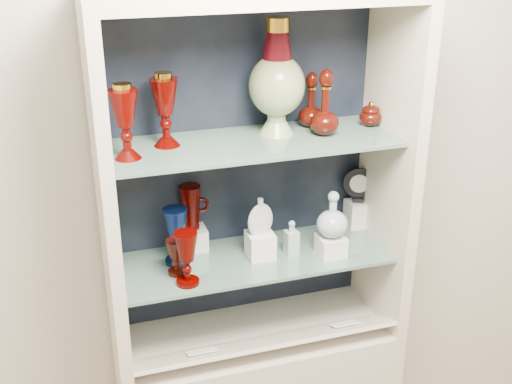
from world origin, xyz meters
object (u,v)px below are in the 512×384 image
object	(u,v)px
pedestal_lamp_left	(165,110)
ruby_decanter_b	(311,98)
ruby_goblet_tall	(187,259)
enamel_urn	(277,77)
lidded_bowl	(371,113)
clear_round_decanter	(332,215)
flat_flask	(260,215)
cameo_medallion	(359,184)
ruby_decanter_a	(325,99)
ruby_goblet_small	(176,257)
pedestal_lamp_right	(125,122)
cobalt_goblet	(176,236)
clear_square_bottle	(292,237)
ruby_pitcher	(190,207)

from	to	relation	value
pedestal_lamp_left	ruby_decanter_b	xyz separation A→B (m)	(0.50, 0.05, -0.02)
ruby_decanter_b	ruby_goblet_tall	xyz separation A→B (m)	(-0.48, -0.19, -0.43)
enamel_urn	lidded_bowl	distance (m)	0.36
clear_round_decanter	enamel_urn	bearing A→B (deg)	144.23
flat_flask	cameo_medallion	world-z (taller)	cameo_medallion
ruby_decanter_a	ruby_goblet_small	size ratio (longest dim) A/B	1.98
ruby_decanter_a	ruby_goblet_small	distance (m)	0.70
ruby_decanter_b	ruby_goblet_tall	world-z (taller)	ruby_decanter_b
ruby_decanter_b	ruby_goblet_tall	distance (m)	0.67
enamel_urn	lidded_bowl	bearing A→B (deg)	-2.90
enamel_urn	ruby_decanter_b	bearing A→B (deg)	14.10
pedestal_lamp_right	ruby_goblet_tall	distance (m)	0.47
enamel_urn	cameo_medallion	bearing A→B (deg)	9.89
lidded_bowl	enamel_urn	bearing A→B (deg)	177.10
cobalt_goblet	clear_round_decanter	distance (m)	0.53
cameo_medallion	enamel_urn	bearing A→B (deg)	-147.61
cobalt_goblet	clear_square_bottle	distance (m)	0.39
ruby_decanter_a	cobalt_goblet	xyz separation A→B (m)	(-0.50, 0.05, -0.44)
enamel_urn	ruby_goblet_tall	distance (m)	0.64
lidded_bowl	cobalt_goblet	world-z (taller)	lidded_bowl
pedestal_lamp_right	clear_round_decanter	distance (m)	0.76
ruby_decanter_a	cameo_medallion	xyz separation A→B (m)	(0.20, 0.12, -0.37)
enamel_urn	ruby_decanter_b	size ratio (longest dim) A/B	1.89
ruby_goblet_tall	flat_flask	size ratio (longest dim) A/B	1.36
enamel_urn	ruby_pitcher	world-z (taller)	enamel_urn
pedestal_lamp_right	enamel_urn	distance (m)	0.51
cameo_medallion	pedestal_lamp_left	bearing A→B (deg)	-151.70
clear_round_decanter	cameo_medallion	xyz separation A→B (m)	(0.18, 0.18, 0.02)
flat_flask	clear_round_decanter	bearing A→B (deg)	-26.18
clear_square_bottle	flat_flask	world-z (taller)	flat_flask
ruby_pitcher	ruby_goblet_tall	bearing A→B (deg)	-95.30
cobalt_goblet	ruby_goblet_tall	distance (m)	0.15
ruby_goblet_tall	flat_flask	xyz separation A→B (m)	(0.27, 0.10, 0.07)
lidded_bowl	clear_square_bottle	distance (m)	0.50
ruby_decanter_b	ruby_goblet_small	xyz separation A→B (m)	(-0.50, -0.12, -0.46)
clear_square_bottle	cobalt_goblet	bearing A→B (deg)	171.21
ruby_decanter_a	ruby_pitcher	xyz separation A→B (m)	(-0.43, 0.13, -0.38)
ruby_decanter_a	cameo_medallion	distance (m)	0.44
ruby_pitcher	ruby_goblet_small	bearing A→B (deg)	-108.13
clear_round_decanter	ruby_pitcher	bearing A→B (deg)	157.24
lidded_bowl	clear_square_bottle	world-z (taller)	lidded_bowl
clear_square_bottle	flat_flask	distance (m)	0.14
flat_flask	ruby_decanter_b	bearing A→B (deg)	11.83
ruby_pitcher	clear_square_bottle	bearing A→B (deg)	-13.74
ruby_decanter_b	lidded_bowl	world-z (taller)	ruby_decanter_b
ruby_goblet_tall	ruby_pitcher	xyz separation A→B (m)	(0.06, 0.23, 0.07)
ruby_goblet_small	ruby_decanter_a	bearing A→B (deg)	2.87
ruby_goblet_small	ruby_pitcher	distance (m)	0.20
cobalt_goblet	clear_round_decanter	bearing A→B (deg)	-11.60
ruby_decanter_a	clear_square_bottle	world-z (taller)	ruby_decanter_a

